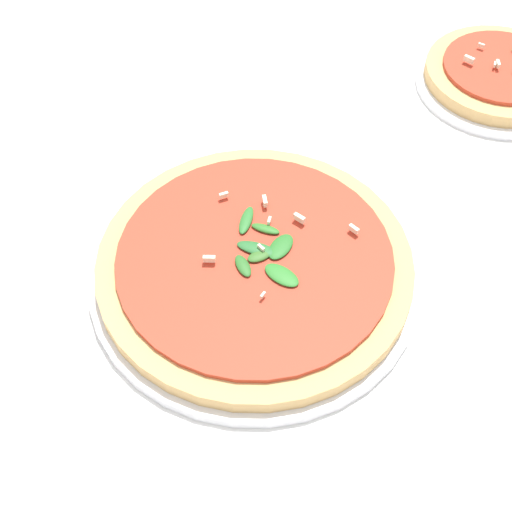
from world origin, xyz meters
TOP-DOWN VIEW (x-y plane):
  - ground_plane at (0.00, 0.00)m, footprint 6.00×6.00m
  - pizza_arugula_main at (-0.00, 0.02)m, footprint 0.36×0.36m
  - pizza_personal_side at (-0.41, 0.23)m, footprint 0.22×0.22m

SIDE VIEW (x-z plane):
  - ground_plane at x=0.00m, z-range 0.00..0.00m
  - pizza_personal_side at x=-0.41m, z-range -0.01..0.04m
  - pizza_arugula_main at x=0.00m, z-range -0.01..0.04m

